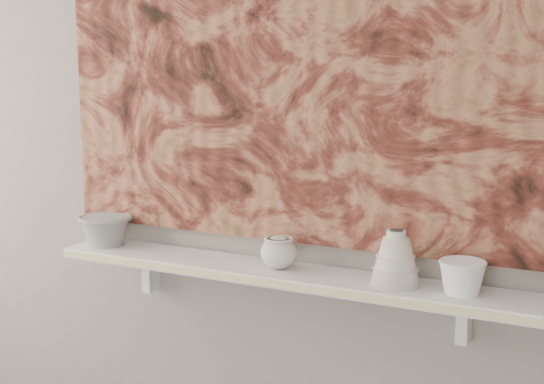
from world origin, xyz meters
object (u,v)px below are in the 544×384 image
Objects in this scene: painting at (296,45)px; bell_vessel at (396,257)px; shelf at (282,274)px; bowl_white at (462,277)px; cup_cream at (279,252)px; bowl_grey at (105,230)px.

painting is 10.47× the size of bell_vessel.
painting is (0.00, 0.08, 0.62)m from shelf.
bell_vessel is at bearing 180.00° from bowl_white.
painting reaches higher than cup_cream.
bowl_grey is at bearing 180.00° from bowl_white.
shelf is 9.77× the size of bell_vessel.
bowl_grey is at bearing -172.50° from painting.
bowl_white reaches higher than shelf.
bowl_grey is 1.68× the size of cup_cream.
bowl_white is at bearing 0.00° from cup_cream.
bowl_white is (0.50, 0.00, -0.00)m from cup_cream.
shelf is 0.06m from cup_cream.
cup_cream reaches higher than bowl_white.
shelf is at bearing 0.00° from cup_cream.
bowl_grey is at bearing 180.00° from cup_cream.
bowl_grey is 1.43× the size of bowl_white.
shelf is at bearing -90.00° from painting.
painting is 8.93× the size of bowl_grey.
painting reaches higher than bowl_grey.
bowl_white is (0.49, -0.08, -0.57)m from painting.
bell_vessel reaches higher than shelf.
bowl_white is at bearing 0.00° from shelf.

